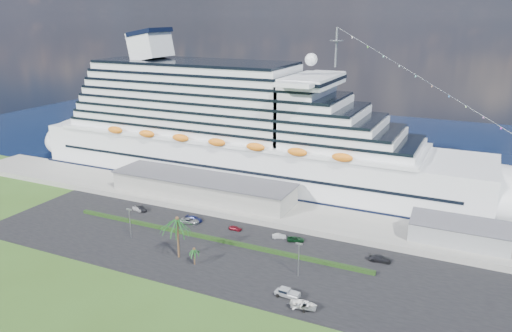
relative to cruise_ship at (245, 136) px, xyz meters
The scene contains 22 objects.
ground 69.56m from the cruise_ship, 71.40° to the right, with size 420.00×420.00×0.00m, color #33531B.
asphalt_lot 59.58m from the cruise_ship, 67.89° to the right, with size 140.00×38.00×0.12m, color black.
wharf 35.90m from the cruise_ship, 48.10° to the right, with size 240.00×20.00×1.80m, color gray.
water 71.40m from the cruise_ship, 71.93° to the left, with size 420.00×160.00×0.02m, color black.
cruise_ship is the anchor object (origin of this frame).
terminal_building 26.92m from the cruise_ship, 98.22° to the right, with size 61.00×15.00×6.30m.
port_shed 78.32m from the cruise_ship, 18.08° to the right, with size 24.00×12.31×7.37m.
hedge 52.41m from the cruise_ship, 74.26° to the right, with size 88.00×1.10×0.90m, color black.
lamp_post_left 57.50m from the cruise_ship, 96.59° to the right, with size 1.60×0.35×8.27m.
lamp_post_right 70.64m from the cruise_ship, 53.44° to the right, with size 1.60×0.35×8.27m.
palm_tall 61.56m from the cruise_ship, 79.12° to the right, with size 8.82×8.82×11.13m.
palm_short 65.13m from the cruise_ship, 74.52° to the right, with size 3.53×3.53×4.56m.
parked_car_0 45.92m from the cruise_ship, 112.94° to the right, with size 1.73×4.30×1.46m, color white.
parked_car_1 45.53m from the cruise_ship, 112.27° to the right, with size 1.63×4.67×1.54m, color black.
parked_car_2 44.15m from the cruise_ship, 86.35° to the right, with size 2.55×5.53×1.54m, color gray.
parked_car_3 42.43m from the cruise_ship, 85.77° to the right, with size 2.07×5.09×1.48m, color navy.
parked_car_4 45.99m from the cruise_ship, 67.24° to the right, with size 1.48×3.67×1.25m, color maroon.
parked_car_5 51.81m from the cruise_ship, 52.88° to the right, with size 1.30×3.73×1.23m, color silver.
parked_car_6 54.58m from the cruise_ship, 48.67° to the right, with size 2.08×4.51×1.25m, color black.
parked_car_7 72.00m from the cruise_ship, 35.72° to the right, with size 2.19×5.38×1.56m, color black.
pickup_truck 79.59m from the cruise_ship, 56.98° to the right, with size 5.46×2.27×1.89m.
boat_trailer 84.56m from the cruise_ship, 55.30° to the right, with size 6.68×4.91×1.85m.
Camera 1 is at (55.01, -88.52, 57.80)m, focal length 35.00 mm.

